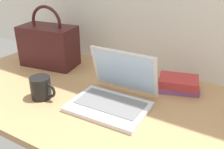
{
  "coord_description": "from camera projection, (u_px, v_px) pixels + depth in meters",
  "views": [
    {
      "loc": [
        0.5,
        -0.81,
        0.59
      ],
      "look_at": [
        0.02,
        0.0,
        0.15
      ],
      "focal_mm": 40.74,
      "sensor_mm": 36.0,
      "label": 1
    }
  ],
  "objects": [
    {
      "name": "desk",
      "position": [
        107.0,
        101.0,
        1.11
      ],
      "size": [
        1.6,
        0.76,
        0.03
      ],
      "color": "tan",
      "rests_on": "ground"
    },
    {
      "name": "laptop",
      "position": [
        114.0,
        94.0,
        1.04
      ],
      "size": [
        0.32,
        0.29,
        0.21
      ],
      "color": "silver",
      "rests_on": "desk"
    },
    {
      "name": "coffee_mug",
      "position": [
        41.0,
        88.0,
        1.08
      ],
      "size": [
        0.13,
        0.09,
        0.1
      ],
      "color": "black",
      "rests_on": "desk"
    },
    {
      "name": "handbag",
      "position": [
        49.0,
        45.0,
        1.39
      ],
      "size": [
        0.32,
        0.2,
        0.33
      ],
      "color": "#3F1919",
      "rests_on": "desk"
    },
    {
      "name": "book_stack",
      "position": [
        178.0,
        84.0,
        1.15
      ],
      "size": [
        0.21,
        0.17,
        0.06
      ],
      "color": "#8C4C8C",
      "rests_on": "desk"
    }
  ]
}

